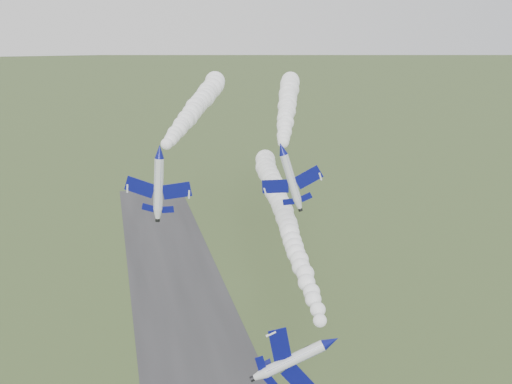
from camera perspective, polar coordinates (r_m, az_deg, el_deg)
runway at (r=114.35m, az=-5.16°, el=-18.43°), size 24.00×260.00×0.04m
jet_lead at (r=72.20m, az=7.53°, el=-14.64°), size 4.85×11.92×8.97m
smoke_trail_jet_lead at (r=108.78m, az=2.80°, el=-2.30°), size 14.94×78.03×4.95m
jet_pair_left at (r=83.34m, az=-9.64°, el=4.03°), size 9.93×11.52×2.95m
smoke_trail_jet_pair_left at (r=114.30m, az=-5.96°, el=8.52°), size 23.50×57.72×4.85m
jet_pair_right at (r=86.34m, az=2.59°, el=4.36°), size 9.17×11.09×3.62m
smoke_trail_jet_pair_right at (r=124.13m, az=3.16°, el=8.78°), size 28.17×69.69×4.88m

